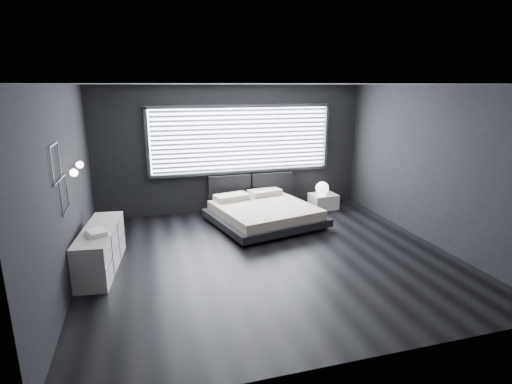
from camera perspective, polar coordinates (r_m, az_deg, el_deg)
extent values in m
plane|color=black|center=(6.80, 1.98, -9.16)|extent=(6.00, 6.00, 0.00)
plane|color=white|center=(6.20, 2.22, 15.16)|extent=(6.00, 6.00, 0.00)
cube|color=black|center=(8.96, -3.34, 6.14)|extent=(6.00, 0.04, 2.80)
cube|color=black|center=(3.94, 14.55, -6.12)|extent=(6.00, 0.04, 2.80)
cube|color=black|center=(6.15, -25.55, 0.52)|extent=(0.04, 5.50, 2.80)
cube|color=black|center=(7.80, 23.61, 3.55)|extent=(0.04, 5.50, 2.80)
cube|color=white|center=(8.96, -2.07, 7.51)|extent=(4.00, 0.02, 1.38)
cube|color=#47474C|center=(8.68, -15.31, 6.74)|extent=(0.06, 0.08, 1.48)
cube|color=#47474C|center=(9.62, 9.97, 7.82)|extent=(0.06, 0.08, 1.48)
cube|color=#47474C|center=(8.86, -2.07, 12.17)|extent=(4.14, 0.08, 0.06)
cube|color=#47474C|center=(9.06, -1.98, 2.90)|extent=(4.14, 0.08, 0.06)
cube|color=white|center=(8.90, -1.98, 7.46)|extent=(3.94, 0.03, 1.32)
cube|color=black|center=(9.00, -3.80, 0.78)|extent=(0.96, 0.16, 0.52)
cube|color=black|center=(9.25, 2.26, 1.20)|extent=(0.96, 0.16, 0.52)
cylinder|color=silver|center=(6.15, -25.23, 2.47)|extent=(0.10, 0.02, 0.02)
sphere|color=#FFE5B7|center=(6.14, -24.59, 2.52)|extent=(0.11, 0.11, 0.11)
cylinder|color=silver|center=(6.73, -24.47, 3.54)|extent=(0.10, 0.02, 0.02)
sphere|color=#FFE5B7|center=(6.72, -23.88, 3.59)|extent=(0.11, 0.11, 0.11)
cube|color=#47474C|center=(5.49, -26.98, 6.02)|extent=(0.01, 0.46, 0.02)
cube|color=#47474C|center=(5.57, -26.42, 1.36)|extent=(0.01, 0.46, 0.02)
cube|color=#47474C|center=(5.75, -26.30, 4.11)|extent=(0.01, 0.02, 0.46)
cube|color=#47474C|center=(5.31, -27.13, 3.21)|extent=(0.01, 0.02, 0.46)
cube|color=#47474C|center=(5.82, -26.00, 1.83)|extent=(0.01, 0.46, 0.02)
cube|color=#47474C|center=(5.93, -25.49, -2.50)|extent=(0.01, 0.46, 0.02)
cube|color=#47474C|center=(6.09, -25.40, 0.20)|extent=(0.01, 0.02, 0.46)
cube|color=#47474C|center=(5.65, -26.11, -0.96)|extent=(0.01, 0.02, 0.46)
cube|color=black|center=(7.24, -1.61, -7.28)|extent=(0.13, 0.13, 0.07)
cube|color=black|center=(8.13, 9.37, -4.93)|extent=(0.13, 0.13, 0.07)
cube|color=black|center=(8.56, -6.42, -3.77)|extent=(0.13, 0.13, 0.07)
cube|color=black|center=(9.33, 3.47, -2.11)|extent=(0.13, 0.13, 0.07)
cube|color=black|center=(8.23, 1.27, -3.65)|extent=(2.40, 2.33, 0.15)
cube|color=#C3B399|center=(8.18, 1.27, -2.56)|extent=(2.15, 2.15, 0.18)
cube|color=beige|center=(8.56, -3.51, -0.73)|extent=(0.78, 0.54, 0.12)
cube|color=beige|center=(8.93, 1.26, -0.03)|extent=(0.78, 0.54, 0.12)
cube|color=silver|center=(9.40, 9.58, -1.31)|extent=(0.61, 0.52, 0.34)
sphere|color=white|center=(9.29, 9.44, 0.54)|extent=(0.30, 0.30, 0.30)
cube|color=silver|center=(6.69, -21.29, -7.54)|extent=(0.66, 1.71, 0.67)
cube|color=#47474C|center=(6.65, -19.29, -7.51)|extent=(0.20, 1.64, 0.65)
cube|color=white|center=(6.31, -21.89, -5.50)|extent=(0.36, 0.42, 0.04)
cube|color=white|center=(6.28, -21.84, -5.24)|extent=(0.33, 0.38, 0.03)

